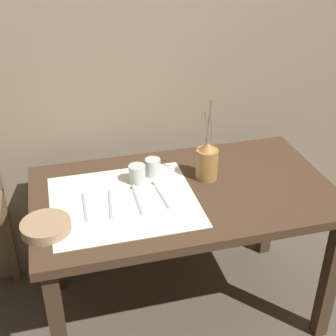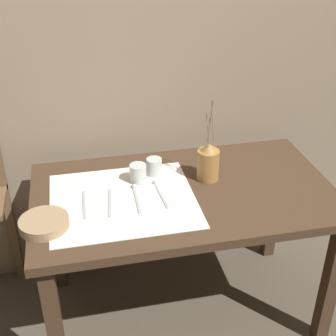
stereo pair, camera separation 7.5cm
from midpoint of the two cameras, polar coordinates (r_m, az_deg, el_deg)
The scene contains 12 objects.
ground_plane at distance 2.48m, azimuth 2.55°, elevation -16.66°, with size 12.00×12.00×0.00m, color brown.
stone_wall_back at distance 2.26m, azimuth 0.10°, elevation 14.44°, with size 7.00×0.06×2.40m.
wooden_table at distance 2.08m, azimuth 2.93°, elevation -4.84°, with size 1.30×0.74×0.71m.
linen_cloth at distance 1.96m, azimuth -4.42°, elevation -3.94°, with size 0.60×0.53×0.00m.
pitcher_with_flowers at distance 2.08m, azimuth 5.95°, elevation 0.66°, with size 0.10×0.10×0.39m.
wooden_bowl at distance 1.85m, azimuth -13.74°, elevation -6.59°, with size 0.19×0.19×0.04m.
glass_tumbler_near at distance 2.06m, azimuth -2.64°, elevation -0.65°, with size 0.07×0.07×0.08m.
glass_tumbler_far at distance 2.12m, azimuth -0.68°, elevation 0.15°, with size 0.07×0.07×0.08m.
fork_inner at distance 1.95m, azimuth -9.08°, elevation -4.45°, with size 0.02×0.20×0.00m.
fork_outer at distance 1.95m, azimuth -6.01°, elevation -4.23°, with size 0.03×0.20×0.00m.
spoon_outer at distance 2.00m, azimuth -2.97°, elevation -2.94°, with size 0.02×0.22×0.02m.
spoon_inner at distance 2.03m, azimuth -0.22°, elevation -2.40°, with size 0.03×0.22×0.02m.
Camera 2 is at (-0.43, -1.65, 1.81)m, focal length 50.00 mm.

